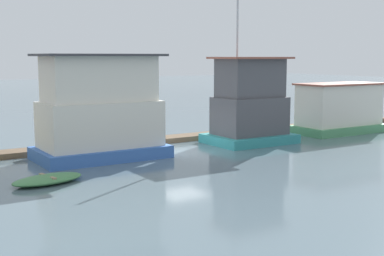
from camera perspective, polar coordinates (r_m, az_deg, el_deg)
The scene contains 6 objects.
ground_plane at distance 29.97m, azimuth -1.02°, elevation -2.44°, with size 200.00×200.00×0.00m, color slate.
dock_walkway at distance 32.75m, azimuth -4.00°, elevation -1.32°, with size 42.40×1.44×0.30m, color brown.
houseboat_blue at distance 27.85m, azimuth -9.78°, elevation 1.79°, with size 6.58×3.79×5.38m.
houseboat_teal at distance 32.58m, azimuth 6.19°, elevation 2.46°, with size 5.03×3.69×8.76m.
houseboat_green at distance 38.32m, azimuth 15.44°, elevation 1.98°, with size 6.57×3.22×3.43m.
dinghy_green at distance 23.09m, azimuth -15.14°, elevation -5.30°, with size 3.31×2.04×0.36m.
Camera 1 is at (-15.29, -25.23, 5.25)m, focal length 50.00 mm.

